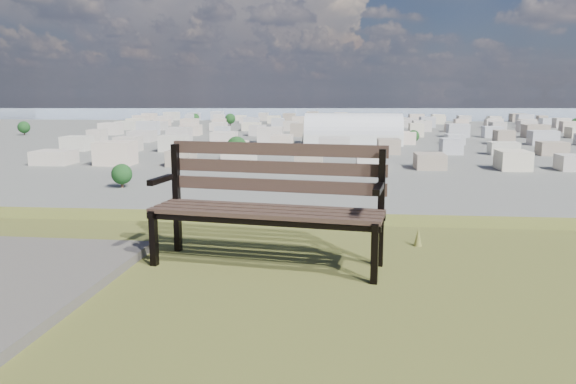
# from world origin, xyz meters

# --- Properties ---
(park_bench) EXTENTS (2.06, 0.94, 1.04)m
(park_bench) POSITION_xyz_m (1.03, 2.53, 25.59)
(park_bench) COLOR #412F25
(park_bench) RESTS_ON hilltop_mesa
(arena) EXTENTS (50.71, 21.90, 21.31)m
(arena) POSITION_xyz_m (8.08, 294.95, 5.02)
(arena) COLOR silver
(arena) RESTS_ON ground
(city_blocks) EXTENTS (395.00, 361.00, 7.00)m
(city_blocks) POSITION_xyz_m (0.00, 394.44, 3.50)
(city_blocks) COLOR beige
(city_blocks) RESTS_ON ground
(city_trees) EXTENTS (406.52, 387.20, 9.98)m
(city_trees) POSITION_xyz_m (-26.39, 319.00, 4.83)
(city_trees) COLOR #37241B
(city_trees) RESTS_ON ground
(bay_water) EXTENTS (2400.00, 700.00, 0.12)m
(bay_water) POSITION_xyz_m (0.00, 900.00, 0.00)
(bay_water) COLOR #8497A9
(bay_water) RESTS_ON ground
(far_hills) EXTENTS (2050.00, 340.00, 60.00)m
(far_hills) POSITION_xyz_m (-60.92, 1402.93, 25.47)
(far_hills) COLOR #8895A9
(far_hills) RESTS_ON ground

